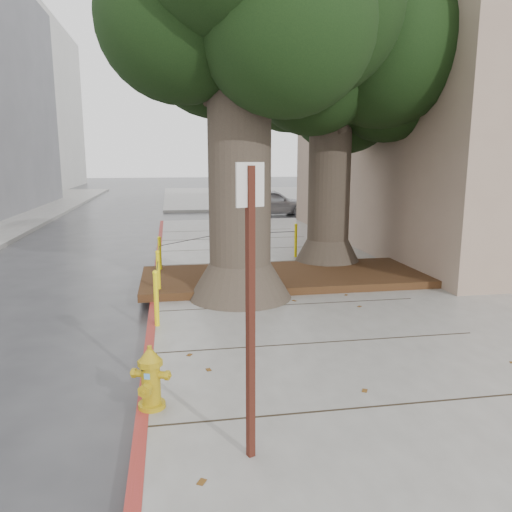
{
  "coord_description": "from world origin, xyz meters",
  "views": [
    {
      "loc": [
        -1.63,
        -6.83,
        2.88
      ],
      "look_at": [
        -0.09,
        2.06,
        1.1
      ],
      "focal_mm": 35.0,
      "sensor_mm": 36.0,
      "label": 1
    }
  ],
  "objects_px": {
    "fire_hydrant": "(151,378)",
    "car_red": "(426,202)",
    "signpost": "(250,298)",
    "car_silver": "(271,202)"
  },
  "relations": [
    {
      "from": "fire_hydrant",
      "to": "car_red",
      "type": "relative_size",
      "value": 0.22
    },
    {
      "from": "fire_hydrant",
      "to": "car_silver",
      "type": "height_order",
      "value": "car_silver"
    },
    {
      "from": "fire_hydrant",
      "to": "car_red",
      "type": "bearing_deg",
      "value": 74.45
    },
    {
      "from": "car_silver",
      "to": "fire_hydrant",
      "type": "bearing_deg",
      "value": 160.97
    },
    {
      "from": "signpost",
      "to": "car_silver",
      "type": "height_order",
      "value": "signpost"
    },
    {
      "from": "car_silver",
      "to": "car_red",
      "type": "xyz_separation_m",
      "value": [
        8.7,
        0.33,
        -0.12
      ]
    },
    {
      "from": "signpost",
      "to": "car_red",
      "type": "relative_size",
      "value": 0.82
    },
    {
      "from": "fire_hydrant",
      "to": "signpost",
      "type": "bearing_deg",
      "value": -29.6
    },
    {
      "from": "car_silver",
      "to": "car_red",
      "type": "bearing_deg",
      "value": -91.64
    },
    {
      "from": "signpost",
      "to": "car_red",
      "type": "height_order",
      "value": "signpost"
    }
  ]
}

